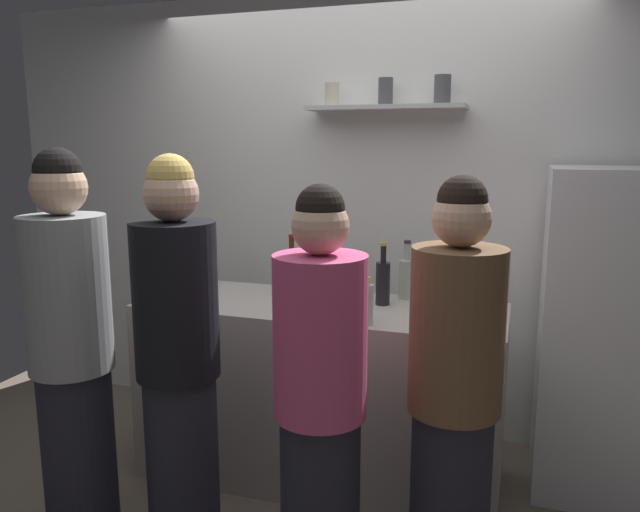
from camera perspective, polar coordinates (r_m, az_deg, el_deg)
back_wall_assembly at (r=3.71m, az=3.90°, el=3.85°), size 4.80×0.32×2.60m
refrigerator at (r=3.33m, az=25.12°, el=-6.62°), size 0.61×0.61×1.62m
counter at (r=3.25m, az=-0.00°, el=-12.49°), size 1.84×0.66×0.93m
baking_pan at (r=3.02m, az=0.13°, el=-4.45°), size 0.34×0.24×0.05m
utensil_holder at (r=3.50m, az=-10.89°, el=-1.99°), size 0.11×0.11×0.22m
wine_bottle_amber_glass at (r=3.30m, az=-2.65°, el=-1.51°), size 0.07×0.07×0.32m
wine_bottle_green_glass at (r=3.25m, az=0.93°, el=-1.96°), size 0.08×0.08×0.27m
wine_bottle_dark_glass at (r=3.09m, az=5.89°, el=-2.37°), size 0.07×0.07×0.32m
wine_bottle_pale_glass at (r=3.23m, az=8.08°, el=-1.95°), size 0.08×0.08×0.31m
water_bottle_plastic at (r=2.75m, az=4.21°, el=-4.39°), size 0.08×0.08×0.22m
person_pink_top at (r=2.30m, az=0.02°, el=-13.83°), size 0.34×0.34×1.60m
person_blonde at (r=2.60m, az=-13.05°, el=-9.86°), size 0.34×0.34×1.69m
person_grey_hoodie at (r=2.76m, az=-22.12°, el=-8.84°), size 0.34×0.34×1.72m
person_brown_jacket at (r=2.36m, az=12.37°, el=-13.03°), size 0.34×0.34×1.63m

